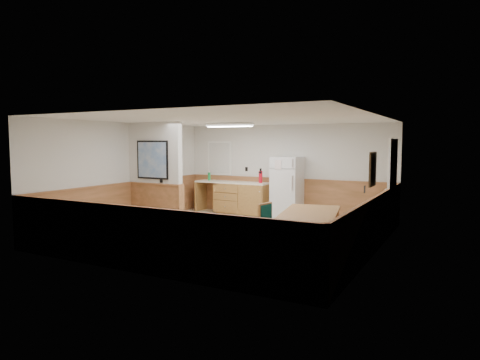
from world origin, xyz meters
The scene contains 20 objects.
ground centered at (0.00, 0.00, 0.00)m, with size 6.00×6.00×0.00m, color tan.
ceiling centered at (0.00, 0.00, 2.50)m, with size 6.00×6.00×0.02m, color white.
back_wall centered at (0.00, 3.00, 1.25)m, with size 6.00×0.02×2.50m, color silver.
right_wall centered at (3.00, 0.00, 1.25)m, with size 0.02×6.00×2.50m, color silver.
left_wall centered at (-3.00, 0.00, 1.25)m, with size 0.02×6.00×2.50m, color silver.
wainscot_back centered at (0.00, 2.98, 0.50)m, with size 6.00×0.04×1.00m, color #C07A4D.
wainscot_right centered at (2.98, 0.00, 0.50)m, with size 0.04×6.00×1.00m, color #C07A4D.
wainscot_left centered at (-2.98, 0.00, 0.50)m, with size 0.04×6.00×1.00m, color #C07A4D.
partition_wall centered at (-2.25, 0.19, 1.23)m, with size 1.50×0.20×2.50m.
kitchen_counter centered at (-1.21, 2.68, 0.46)m, with size 2.20×0.61×1.00m.
exterior_door centered at (2.96, 1.90, 1.05)m, with size 0.07×1.02×2.15m.
kitchen_window centered at (-2.10, 2.98, 1.55)m, with size 0.80×0.04×1.00m.
wall_painting centered at (2.97, -0.30, 1.55)m, with size 0.04×0.50×0.60m.
fluorescent_fixture centered at (-0.80, 1.30, 2.45)m, with size 1.20×0.30×0.09m.
refrigerator centered at (0.20, 2.63, 0.82)m, with size 0.73×0.72×1.64m.
dining_table centered at (1.92, -0.54, 0.66)m, with size 1.33×2.09×0.75m.
dining_bench centered at (2.73, -0.58, 0.34)m, with size 0.37×1.49×0.45m.
dining_chair centered at (1.10, -0.52, 0.50)m, with size 0.62×0.47×0.85m.
fire_extinguisher centered at (-0.61, 2.69, 1.08)m, with size 0.13×0.13×0.40m.
soap_bottle centered at (-2.28, 2.69, 1.02)m, with size 0.08×0.08×0.24m, color #198E3F.
Camera 1 is at (4.44, -7.92, 2.01)m, focal length 32.00 mm.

